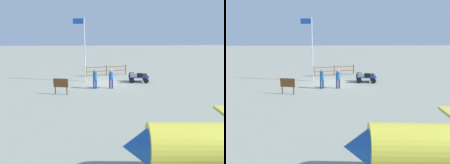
# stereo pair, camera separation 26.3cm
# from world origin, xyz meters

# --- Properties ---
(ground_plane) EXTENTS (120.00, 120.00, 0.00)m
(ground_plane) POSITION_xyz_m (0.00, 0.00, 0.00)
(ground_plane) COLOR gray
(luggage_cart) EXTENTS (1.93, 1.32, 0.57)m
(luggage_cart) POSITION_xyz_m (-3.23, -0.27, 0.42)
(luggage_cart) COLOR #1039C3
(luggage_cart) RESTS_ON ground
(suitcase_maroon) EXTENTS (0.53, 0.33, 0.33)m
(suitcase_maroon) POSITION_xyz_m (-3.27, 0.14, 0.73)
(suitcase_maroon) COLOR black
(suitcase_maroon) RESTS_ON luggage_cart
(suitcase_grey) EXTENTS (0.62, 0.35, 0.27)m
(suitcase_grey) POSITION_xyz_m (-3.65, -0.08, 0.70)
(suitcase_grey) COLOR #403319
(suitcase_grey) RESTS_ON luggage_cart
(suitcase_navy) EXTENTS (0.62, 0.34, 0.31)m
(suitcase_navy) POSITION_xyz_m (-2.71, 0.15, 0.72)
(suitcase_navy) COLOR gray
(suitcase_navy) RESTS_ON luggage_cart
(suitcase_olive) EXTENTS (0.52, 0.42, 0.27)m
(suitcase_olive) POSITION_xyz_m (-2.65, -0.64, 0.70)
(suitcase_olive) COLOR #403117
(suitcase_olive) RESTS_ON luggage_cart
(worker_lead) EXTENTS (0.38, 0.38, 1.59)m
(worker_lead) POSITION_xyz_m (-0.56, 1.95, 0.95)
(worker_lead) COLOR navy
(worker_lead) RESTS_ON ground
(worker_trailing) EXTENTS (0.42, 0.42, 1.59)m
(worker_trailing) POSITION_xyz_m (0.77, 1.96, 0.90)
(worker_trailing) COLOR navy
(worker_trailing) RESTS_ON ground
(flagpole) EXTENTS (1.04, 0.22, 5.84)m
(flagpole) POSITION_xyz_m (1.80, -0.88, 3.41)
(flagpole) COLOR silver
(flagpole) RESTS_ON ground
(signboard) EXTENTS (1.11, 0.27, 1.21)m
(signboard) POSITION_xyz_m (3.26, 3.54, 0.80)
(signboard) COLOR #4C3319
(signboard) RESTS_ON ground
(wooden_fence) EXTENTS (4.39, 1.06, 1.09)m
(wooden_fence) POSITION_xyz_m (-0.40, -3.63, 0.63)
(wooden_fence) COLOR brown
(wooden_fence) RESTS_ON ground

